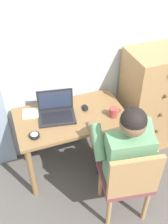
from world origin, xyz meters
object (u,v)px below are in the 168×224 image
(desk_clock, at_px, (35,136))
(notebook_pad, at_px, (34,113))
(computer_mouse, at_px, (85,108))
(chair, at_px, (128,180))
(laptop, at_px, (57,111))
(dresser, at_px, (149,102))
(person_seated, at_px, (123,150))
(coffee_mug, at_px, (114,112))
(desk, at_px, (71,125))

(desk_clock, distance_m, notebook_pad, 0.32)
(computer_mouse, distance_m, desk_clock, 0.59)
(chair, xyz_separation_m, laptop, (-0.39, 0.77, 0.26))
(dresser, xyz_separation_m, notebook_pad, (-1.25, 0.07, 0.13))
(person_seated, bearing_deg, notebook_pad, 132.47)
(laptop, height_order, desk_clock, laptop)
(dresser, distance_m, coffee_mug, 0.61)
(person_seated, bearing_deg, dresser, 44.31)
(laptop, relative_size, coffee_mug, 3.14)
(laptop, bearing_deg, notebook_pad, 154.77)
(laptop, height_order, coffee_mug, laptop)
(laptop, bearing_deg, coffee_mug, -21.14)
(chair, bearing_deg, computer_mouse, 97.83)
(dresser, height_order, coffee_mug, dresser)
(chair, height_order, computer_mouse, chair)
(person_seated, bearing_deg, desk, 119.27)
(notebook_pad, distance_m, coffee_mug, 0.77)
(desk, distance_m, coffee_mug, 0.44)
(chair, height_order, coffee_mug, chair)
(dresser, height_order, chair, dresser)
(chair, relative_size, laptop, 2.38)
(desk, xyz_separation_m, computer_mouse, (0.17, 0.05, 0.13))
(notebook_pad, bearing_deg, dresser, 6.36)
(person_seated, height_order, computer_mouse, person_seated)
(desk, relative_size, notebook_pad, 5.03)
(desk, height_order, coffee_mug, coffee_mug)
(computer_mouse, relative_size, coffee_mug, 0.83)
(laptop, height_order, notebook_pad, laptop)
(person_seated, xyz_separation_m, coffee_mug, (0.08, 0.39, 0.08))
(dresser, bearing_deg, coffee_mug, -157.98)
(person_seated, bearing_deg, laptop, 125.63)
(desk, xyz_separation_m, person_seated, (0.30, -0.53, 0.09))
(person_seated, relative_size, laptop, 3.22)
(desk, bearing_deg, laptop, 156.19)
(desk_clock, bearing_deg, laptop, 40.07)
(chair, bearing_deg, desk_clock, 139.80)
(desk, xyz_separation_m, laptop, (-0.12, 0.05, 0.17))
(coffee_mug, bearing_deg, dresser, 22.02)
(dresser, bearing_deg, laptop, -178.65)
(notebook_pad, bearing_deg, chair, -45.64)
(person_seated, relative_size, coffee_mug, 10.11)
(desk_clock, bearing_deg, coffee_mug, 1.68)
(dresser, relative_size, person_seated, 0.98)
(dresser, distance_m, computer_mouse, 0.77)
(laptop, bearing_deg, person_seated, -54.37)
(dresser, bearing_deg, desk_clock, -169.50)
(chair, xyz_separation_m, person_seated, (0.03, 0.18, 0.18))
(chair, xyz_separation_m, desk_clock, (-0.65, 0.55, 0.23))
(person_seated, relative_size, desk_clock, 13.49)
(coffee_mug, bearing_deg, notebook_pad, 157.66)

